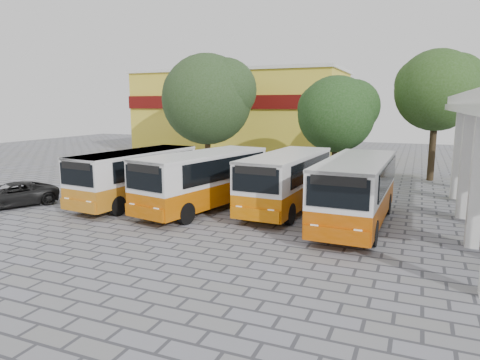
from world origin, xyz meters
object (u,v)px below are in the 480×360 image
at_px(bus_far_left, 136,173).
at_px(parked_car, 12,195).
at_px(bus_far_right, 356,187).
at_px(bus_centre_left, 204,177).
at_px(bus_centre_right, 287,178).

xyz_separation_m(bus_far_left, parked_car, (-5.24, -3.00, -0.95)).
bearing_deg(bus_far_right, parked_car, -167.61).
relative_size(bus_far_right, parked_car, 1.86).
bearing_deg(bus_centre_left, bus_far_left, -166.69).
xyz_separation_m(bus_far_left, bus_centre_left, (3.81, 0.10, 0.04)).
bearing_deg(bus_far_right, bus_centre_right, 158.08).
relative_size(bus_centre_right, bus_far_right, 0.97).
height_order(bus_far_left, bus_far_right, bus_far_right).
relative_size(bus_far_left, bus_centre_left, 0.95).
xyz_separation_m(bus_far_left, bus_centre_right, (7.46, 1.59, 0.02)).
xyz_separation_m(bus_centre_right, bus_far_right, (3.42, -1.48, 0.06)).
bearing_deg(bus_centre_right, parked_car, -157.28).
bearing_deg(bus_far_left, bus_centre_left, 7.47).
distance_m(bus_centre_left, parked_car, 9.62).
bearing_deg(bus_far_right, bus_far_left, -177.95).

